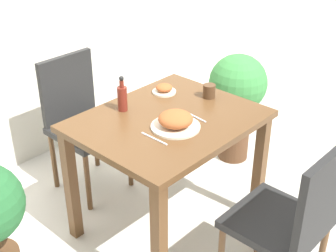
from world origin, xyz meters
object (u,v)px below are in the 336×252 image
Objects in this scene: food_plate at (176,121)px; sauce_bottle at (122,97)px; potted_plant_right at (237,93)px; side_plate at (164,89)px; drink_cup at (209,91)px; chair_far at (81,117)px; chair_near at (293,218)px.

sauce_bottle is (-0.05, 0.35, 0.04)m from food_plate.
food_plate is 0.32× the size of potted_plant_right.
drink_cup is at bearing -60.49° from side_plate.
drink_cup is 0.52m from sauce_bottle.
chair_far is 0.62m from side_plate.
sauce_bottle is at bearing 175.51° from potted_plant_right.
drink_cup is (0.13, -0.23, 0.02)m from side_plate.
chair_near reaches higher than side_plate.
side_plate is 0.33m from sauce_bottle.
potted_plant_right is at bearing -133.57° from chair_near.
food_plate is 0.44m from side_plate.
sauce_bottle reaches higher than chair_near.
sauce_bottle reaches higher than side_plate.
drink_cup is (0.40, -0.73, 0.27)m from chair_far.
food_plate reaches higher than side_plate.
chair_far is at bearing -88.57° from chair_near.
side_plate is at bearing 50.87° from food_plate.
chair_near is 4.40× the size of sauce_bottle.
food_plate is at bearing -164.25° from potted_plant_right.
drink_cup is (0.36, 0.80, 0.27)m from chair_near.
chair_near reaches higher than potted_plant_right.
food_plate reaches higher than drink_cup.
chair_far is (-0.04, 1.52, 0.00)m from chair_near.
side_plate is at bearing 119.51° from drink_cup.
chair_near is at bearing -86.38° from food_plate.
side_plate is 0.18× the size of potted_plant_right.
drink_cup reaches higher than side_plate.
food_plate is 3.25× the size of drink_cup.
drink_cup is (0.41, 0.10, -0.00)m from food_plate.
chair_far reaches higher than food_plate.
chair_near and chair_far have the same top height.
chair_near reaches higher than food_plate.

